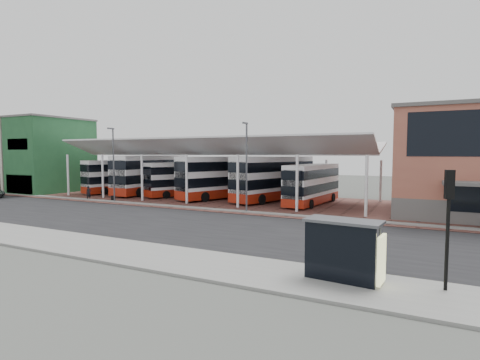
{
  "coord_description": "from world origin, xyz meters",
  "views": [
    {
      "loc": [
        16.39,
        -23.92,
        5.33
      ],
      "look_at": [
        0.87,
        7.25,
        2.85
      ],
      "focal_mm": 28.0,
      "sensor_mm": 36.0,
      "label": 1
    }
  ],
  "objects_px": {
    "bus_1": "(150,175)",
    "bus_5": "(312,184)",
    "bus_4": "(274,179)",
    "bus_shelter": "(348,244)",
    "traffic_signal_west": "(448,210)",
    "bus_0": "(123,176)",
    "bus_3": "(223,178)",
    "bus_2": "(186,179)",
    "pedestrian": "(89,193)"
  },
  "relations": [
    {
      "from": "bus_2",
      "to": "pedestrian",
      "type": "xyz_separation_m",
      "value": [
        -7.52,
        -8.3,
        -1.29
      ]
    },
    {
      "from": "bus_3",
      "to": "bus_4",
      "type": "distance_m",
      "value": 6.11
    },
    {
      "from": "bus_0",
      "to": "bus_1",
      "type": "relative_size",
      "value": 0.9
    },
    {
      "from": "pedestrian",
      "to": "bus_4",
      "type": "bearing_deg",
      "value": -44.48
    },
    {
      "from": "bus_5",
      "to": "pedestrian",
      "type": "height_order",
      "value": "bus_5"
    },
    {
      "from": "bus_5",
      "to": "traffic_signal_west",
      "type": "xyz_separation_m",
      "value": [
        11.32,
        -22.05,
        1.08
      ]
    },
    {
      "from": "bus_2",
      "to": "bus_3",
      "type": "relative_size",
      "value": 0.83
    },
    {
      "from": "bus_3",
      "to": "bus_4",
      "type": "xyz_separation_m",
      "value": [
        6.07,
        0.69,
        0.01
      ]
    },
    {
      "from": "bus_4",
      "to": "traffic_signal_west",
      "type": "height_order",
      "value": "bus_4"
    },
    {
      "from": "bus_4",
      "to": "bus_3",
      "type": "bearing_deg",
      "value": -157.34
    },
    {
      "from": "bus_4",
      "to": "bus_5",
      "type": "distance_m",
      "value": 4.93
    },
    {
      "from": "bus_3",
      "to": "bus_shelter",
      "type": "height_order",
      "value": "bus_3"
    },
    {
      "from": "bus_1",
      "to": "bus_shelter",
      "type": "bearing_deg",
      "value": -38.79
    },
    {
      "from": "bus_1",
      "to": "bus_2",
      "type": "bearing_deg",
      "value": -3.21
    },
    {
      "from": "bus_0",
      "to": "bus_1",
      "type": "distance_m",
      "value": 4.42
    },
    {
      "from": "bus_5",
      "to": "traffic_signal_west",
      "type": "height_order",
      "value": "traffic_signal_west"
    },
    {
      "from": "bus_1",
      "to": "bus_5",
      "type": "height_order",
      "value": "bus_1"
    },
    {
      "from": "bus_1",
      "to": "pedestrian",
      "type": "height_order",
      "value": "bus_1"
    },
    {
      "from": "bus_0",
      "to": "pedestrian",
      "type": "relative_size",
      "value": 6.98
    },
    {
      "from": "pedestrian",
      "to": "traffic_signal_west",
      "type": "height_order",
      "value": "traffic_signal_west"
    },
    {
      "from": "bus_shelter",
      "to": "traffic_signal_west",
      "type": "xyz_separation_m",
      "value": [
        3.52,
        0.74,
        1.51
      ]
    },
    {
      "from": "traffic_signal_west",
      "to": "bus_3",
      "type": "bearing_deg",
      "value": 118.28
    },
    {
      "from": "bus_4",
      "to": "bus_0",
      "type": "bearing_deg",
      "value": -161.4
    },
    {
      "from": "bus_2",
      "to": "pedestrian",
      "type": "distance_m",
      "value": 11.27
    },
    {
      "from": "bus_1",
      "to": "bus_2",
      "type": "xyz_separation_m",
      "value": [
        5.76,
        -0.28,
        -0.41
      ]
    },
    {
      "from": "bus_5",
      "to": "pedestrian",
      "type": "bearing_deg",
      "value": -155.67
    },
    {
      "from": "bus_0",
      "to": "bus_shelter",
      "type": "relative_size",
      "value": 3.38
    },
    {
      "from": "bus_1",
      "to": "bus_4",
      "type": "distance_m",
      "value": 17.2
    },
    {
      "from": "bus_4",
      "to": "bus_shelter",
      "type": "height_order",
      "value": "bus_4"
    },
    {
      "from": "bus_0",
      "to": "bus_3",
      "type": "relative_size",
      "value": 0.9
    },
    {
      "from": "bus_1",
      "to": "traffic_signal_west",
      "type": "xyz_separation_m",
      "value": [
        33.29,
        -22.79,
        0.66
      ]
    },
    {
      "from": "bus_4",
      "to": "bus_5",
      "type": "xyz_separation_m",
      "value": [
        4.77,
        -1.2,
        -0.39
      ]
    },
    {
      "from": "bus_0",
      "to": "bus_5",
      "type": "relative_size",
      "value": 1.06
    },
    {
      "from": "pedestrian",
      "to": "bus_shelter",
      "type": "xyz_separation_m",
      "value": [
        31.52,
        -14.95,
        0.85
      ]
    },
    {
      "from": "bus_0",
      "to": "bus_shelter",
      "type": "distance_m",
      "value": 41.22
    },
    {
      "from": "bus_5",
      "to": "bus_4",
      "type": "bearing_deg",
      "value": 171.9
    },
    {
      "from": "bus_3",
      "to": "bus_shelter",
      "type": "relative_size",
      "value": 3.76
    },
    {
      "from": "bus_0",
      "to": "traffic_signal_west",
      "type": "relative_size",
      "value": 2.37
    },
    {
      "from": "bus_5",
      "to": "pedestrian",
      "type": "distance_m",
      "value": 25.02
    },
    {
      "from": "bus_2",
      "to": "bus_shelter",
      "type": "relative_size",
      "value": 3.13
    },
    {
      "from": "bus_shelter",
      "to": "traffic_signal_west",
      "type": "relative_size",
      "value": 0.7
    },
    {
      "from": "bus_4",
      "to": "traffic_signal_west",
      "type": "xyz_separation_m",
      "value": [
        16.09,
        -23.26,
        0.69
      ]
    },
    {
      "from": "traffic_signal_west",
      "to": "bus_0",
      "type": "bearing_deg",
      "value": 133.13
    },
    {
      "from": "pedestrian",
      "to": "bus_3",
      "type": "bearing_deg",
      "value": -37.03
    },
    {
      "from": "bus_4",
      "to": "pedestrian",
      "type": "relative_size",
      "value": 7.85
    },
    {
      "from": "bus_1",
      "to": "bus_5",
      "type": "relative_size",
      "value": 1.19
    },
    {
      "from": "bus_shelter",
      "to": "pedestrian",
      "type": "bearing_deg",
      "value": 160.11
    },
    {
      "from": "bus_4",
      "to": "bus_5",
      "type": "bearing_deg",
      "value": 2.03
    },
    {
      "from": "bus_1",
      "to": "bus_5",
      "type": "bearing_deg",
      "value": -2.38
    },
    {
      "from": "pedestrian",
      "to": "bus_2",
      "type": "bearing_deg",
      "value": -22.14
    }
  ]
}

